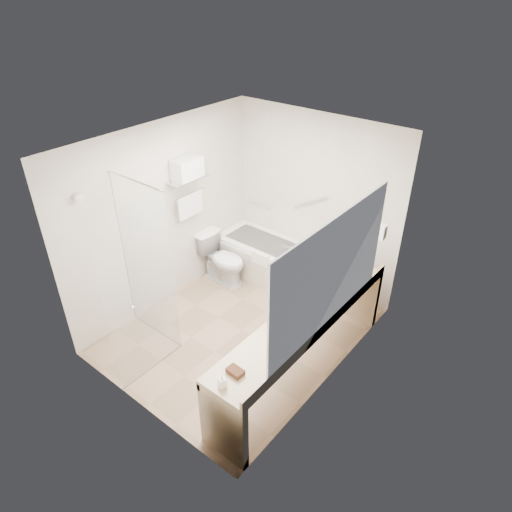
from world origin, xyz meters
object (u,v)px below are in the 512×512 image
Objects in this scene: bathtub at (269,260)px; amenity_basket at (235,371)px; vanity_counter at (303,332)px; water_bottle_left at (351,258)px; toilet at (223,259)px.

bathtub is 10.17× the size of amenity_basket.
vanity_counter is 1.09m from amenity_basket.
vanity_counter is (1.52, -1.39, 0.36)m from bathtub.
amenity_basket is 0.74× the size of water_bottle_left.
vanity_counter is 3.59× the size of toilet.
amenity_basket is (1.92, -1.91, 0.51)m from toilet.
bathtub is at bearing 137.65° from vanity_counter.
amenity_basket is (-0.05, -1.06, 0.24)m from vanity_counter.
vanity_counter is at bearing -84.66° from water_bottle_left.
vanity_counter is at bearing -42.35° from bathtub.
water_bottle_left is at bearing 91.56° from amenity_basket.
toilet is 3.51× the size of water_bottle_left.
amenity_basket is (1.47, -2.45, 0.60)m from bathtub.
bathtub is at bearing 120.98° from amenity_basket.
amenity_basket is 2.28m from water_bottle_left.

